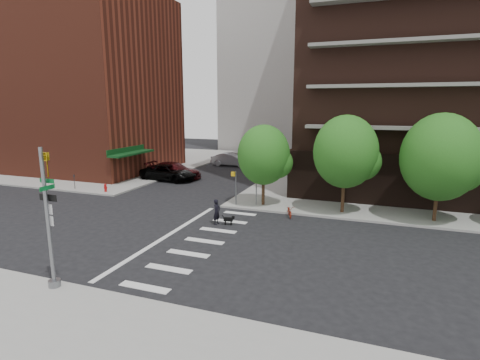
# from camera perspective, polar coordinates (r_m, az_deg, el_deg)

# --- Properties ---
(ground) EXTENTS (120.00, 120.00, 0.00)m
(ground) POSITION_cam_1_polar(r_m,az_deg,el_deg) (23.56, -12.10, -8.20)
(ground) COLOR black
(ground) RESTS_ON ground
(sidewalk_ne) EXTENTS (39.00, 33.00, 0.15)m
(sidewalk_ne) POSITION_cam_1_polar(r_m,az_deg,el_deg) (43.68, 30.96, -0.43)
(sidewalk_ne) COLOR gray
(sidewalk_ne) RESTS_ON ground
(sidewalk_nw) EXTENTS (31.00, 33.00, 0.15)m
(sidewalk_nw) POSITION_cam_1_polar(r_m,az_deg,el_deg) (56.35, -20.55, 2.80)
(sidewalk_nw) COLOR gray
(sidewalk_nw) RESTS_ON ground
(crosswalk) EXTENTS (3.85, 13.00, 0.01)m
(crosswalk) POSITION_cam_1_polar(r_m,az_deg,el_deg) (22.50, -7.28, -8.96)
(crosswalk) COLOR silver
(crosswalk) RESTS_ON ground
(midrise_nw) EXTENTS (21.40, 15.50, 20.00)m
(midrise_nw) POSITION_cam_1_polar(r_m,az_deg,el_deg) (50.10, -23.31, 13.19)
(midrise_nw) COLOR maroon
(midrise_nw) RESTS_ON sidewalk_nw
(tree_a) EXTENTS (4.00, 4.00, 5.90)m
(tree_a) POSITION_cam_1_polar(r_m,az_deg,el_deg) (28.58, 3.62, 3.83)
(tree_a) COLOR #301E11
(tree_a) RESTS_ON sidewalk_ne
(tree_b) EXTENTS (4.50, 4.50, 6.65)m
(tree_b) POSITION_cam_1_polar(r_m,az_deg,el_deg) (27.43, 15.77, 4.16)
(tree_b) COLOR #301E11
(tree_b) RESTS_ON sidewalk_ne
(tree_c) EXTENTS (5.00, 5.00, 6.80)m
(tree_c) POSITION_cam_1_polar(r_m,az_deg,el_deg) (27.64, 28.25, 3.08)
(tree_c) COLOR #301E11
(tree_c) RESTS_ON sidewalk_ne
(traffic_signal) EXTENTS (0.90, 0.75, 6.00)m
(traffic_signal) POSITION_cam_1_polar(r_m,az_deg,el_deg) (17.56, -27.02, -6.78)
(traffic_signal) COLOR slate
(traffic_signal) RESTS_ON sidewalk_s
(pedestrian_signal) EXTENTS (2.18, 0.67, 2.60)m
(pedestrian_signal) POSITION_cam_1_polar(r_m,az_deg,el_deg) (28.93, 0.05, -0.45)
(pedestrian_signal) COLOR slate
(pedestrian_signal) RESTS_ON sidewalk_ne
(fire_hydrant) EXTENTS (0.24, 0.24, 0.73)m
(fire_hydrant) POSITION_cam_1_polar(r_m,az_deg,el_deg) (35.53, -19.82, -1.05)
(fire_hydrant) COLOR #A50C0C
(fire_hydrant) RESTS_ON sidewalk_nw
(parking_meter) EXTENTS (0.10, 0.08, 1.32)m
(parking_meter) POSITION_cam_1_polar(r_m,az_deg,el_deg) (37.78, -23.94, -0.02)
(parking_meter) COLOR black
(parking_meter) RESTS_ON sidewalk_nw
(parked_car_black) EXTENTS (3.08, 6.15, 1.67)m
(parked_car_black) POSITION_cam_1_polar(r_m,az_deg,el_deg) (39.78, -10.79, 1.12)
(parked_car_black) COLOR black
(parked_car_black) RESTS_ON ground
(parked_car_maroon) EXTENTS (2.60, 6.07, 1.74)m
(parked_car_maroon) POSITION_cam_1_polar(r_m,az_deg,el_deg) (40.67, -10.04, 1.42)
(parked_car_maroon) COLOR #400E11
(parked_car_maroon) RESTS_ON ground
(parked_car_silver) EXTENTS (1.95, 5.24, 1.71)m
(parked_car_silver) POSITION_cam_1_polar(r_m,az_deg,el_deg) (48.40, -1.30, 3.16)
(parked_car_silver) COLOR #A0A1A7
(parked_car_silver) RESTS_ON ground
(scooter) EXTENTS (1.06, 1.64, 0.81)m
(scooter) POSITION_cam_1_polar(r_m,az_deg,el_deg) (26.80, 7.56, -4.71)
(scooter) COLOR #9A2712
(scooter) RESTS_ON ground
(dog_walker) EXTENTS (0.67, 0.49, 1.70)m
(dog_walker) POSITION_cam_1_polar(r_m,az_deg,el_deg) (24.84, -3.56, -4.87)
(dog_walker) COLOR black
(dog_walker) RESTS_ON ground
(dog) EXTENTS (0.74, 0.30, 0.62)m
(dog) POSITION_cam_1_polar(r_m,az_deg,el_deg) (24.79, -1.71, -6.00)
(dog) COLOR black
(dog) RESTS_ON ground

